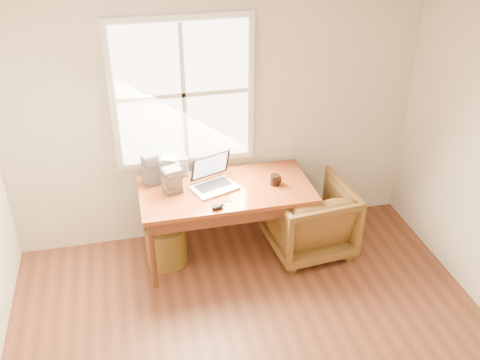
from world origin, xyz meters
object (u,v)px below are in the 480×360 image
at_px(laptop, 214,174).
at_px(coffee_mug, 275,180).
at_px(armchair, 309,218).
at_px(wicker_stool, 167,244).
at_px(desk, 226,190).
at_px(cd_stack_a, 171,169).

xyz_separation_m(laptop, coffee_mug, (0.57, -0.05, -0.10)).
relative_size(armchair, laptop, 1.83).
xyz_separation_m(armchair, wicker_stool, (-1.39, 0.11, -0.16)).
bearing_deg(desk, cd_stack_a, 153.81).
height_order(armchair, cd_stack_a, cd_stack_a).
relative_size(desk, cd_stack_a, 6.05).
xyz_separation_m(desk, laptop, (-0.11, 0.01, 0.17)).
bearing_deg(armchair, laptop, -12.52).
height_order(wicker_stool, cd_stack_a, cd_stack_a).
bearing_deg(cd_stack_a, coffee_mug, -16.26).
height_order(armchair, laptop, laptop).
bearing_deg(coffee_mug, cd_stack_a, 167.22).
height_order(laptop, coffee_mug, laptop).
bearing_deg(laptop, desk, -26.77).
height_order(desk, armchair, desk).
distance_m(wicker_stool, cd_stack_a, 0.73).
relative_size(laptop, coffee_mug, 4.27).
bearing_deg(armchair, wicker_stool, -9.54).
distance_m(wicker_stool, laptop, 0.86).
relative_size(laptop, cd_stack_a, 1.62).
bearing_deg(laptop, armchair, -27.88).
relative_size(armchair, coffee_mug, 7.80).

